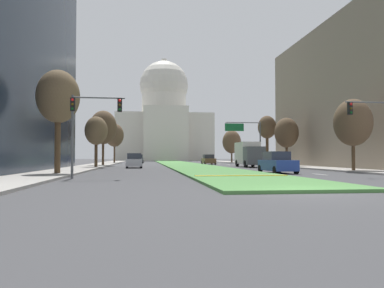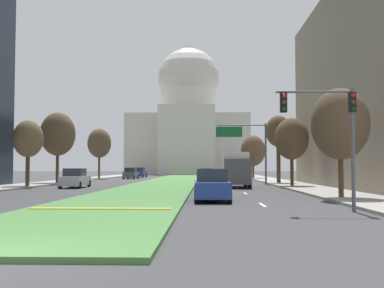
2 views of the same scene
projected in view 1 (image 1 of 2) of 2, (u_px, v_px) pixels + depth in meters
ground_plane at (179, 164)px, 67.86m from camera, size 260.00×260.00×0.00m
grass_median at (182, 164)px, 62.48m from camera, size 6.58×97.64×0.14m
median_curb_nose at (241, 175)px, 24.19m from camera, size 5.93×0.50×0.04m
lane_dashes_right at (249, 167)px, 48.92m from camera, size 0.16×41.94×0.01m
sidewalk_left at (96, 165)px, 55.49m from camera, size 4.00×97.64×0.15m
sidewalk_right at (270, 165)px, 58.71m from camera, size 4.00×97.64×0.15m
midrise_block_right at (363, 99)px, 48.72m from camera, size 13.04×28.69×17.40m
capitol_building at (164, 120)px, 121.41m from camera, size 29.64×22.06×32.64m
traffic_light_near_left at (86, 117)px, 23.77m from camera, size 3.34×0.35×5.20m
traffic_light_near_right at (378, 121)px, 25.96m from camera, size 3.34×0.35×5.20m
overhead_guide_sign at (247, 134)px, 55.70m from camera, size 5.39×0.20×6.50m
street_tree_left_near at (58, 97)px, 28.22m from camera, size 3.15×3.15×7.77m
street_tree_right_near at (353, 123)px, 33.66m from camera, size 3.33×3.33×6.44m
street_tree_left_mid at (96, 131)px, 45.38m from camera, size 2.70×2.70×6.12m
street_tree_right_mid at (286, 133)px, 49.93m from camera, size 3.12×3.12×6.43m
street_tree_left_far at (103, 128)px, 54.23m from camera, size 3.83×3.83×7.87m
street_tree_right_far at (267, 128)px, 57.91m from camera, size 2.77×2.77×7.53m
street_tree_left_distant at (114, 135)px, 73.94m from camera, size 3.58×3.58×7.70m
street_tree_right_distant at (232, 142)px, 78.46m from camera, size 3.80×3.80×6.72m
sedan_lead_stopped at (277, 163)px, 31.23m from camera, size 2.03×4.47×1.77m
sedan_midblock at (134, 161)px, 45.39m from camera, size 1.97×4.64×1.73m
sedan_distant at (209, 160)px, 63.58m from camera, size 1.93×4.17×1.67m
sedan_far_horizon at (139, 159)px, 75.63m from camera, size 1.97×4.22×1.73m
sedan_very_far at (139, 159)px, 86.09m from camera, size 2.05×4.56×1.75m
box_truck_delivery at (249, 154)px, 48.63m from camera, size 2.40×6.40×3.20m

